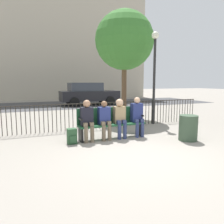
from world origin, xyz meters
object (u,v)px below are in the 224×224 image
seated_person_3 (137,115)px  backpack (72,136)px  tree_0 (124,41)px  seated_person_2 (120,116)px  seated_person_0 (87,118)px  park_bench (111,121)px  seated_person_1 (105,118)px  parked_car_0 (88,93)px  lamp_post (155,64)px  trash_bin (188,128)px

seated_person_3 → backpack: seated_person_3 is taller
tree_0 → backpack: bearing=-133.2°
seated_person_2 → seated_person_0: bearing=-180.0°
seated_person_0 → seated_person_3: bearing=0.1°
seated_person_0 → park_bench: bearing=9.6°
seated_person_0 → seated_person_2: 1.02m
seated_person_2 → seated_person_1: bearing=-179.6°
parked_car_0 → seated_person_0: bearing=-106.2°
seated_person_1 → seated_person_2: size_ratio=0.96×
tree_0 → lamp_post: tree_0 is taller
seated_person_0 → tree_0: 5.12m
park_bench → lamp_post: bearing=30.0°
seated_person_3 → trash_bin: bearing=-42.1°
trash_bin → park_bench: bearing=149.6°
park_bench → trash_bin: park_bench is taller
seated_person_3 → lamp_post: 2.77m
trash_bin → tree_0: bearing=90.4°
seated_person_3 → trash_bin: seated_person_3 is taller
park_bench → seated_person_2: bearing=-29.1°
park_bench → backpack: 1.30m
tree_0 → trash_bin: (0.03, -4.29, -3.15)m
trash_bin → seated_person_3: bearing=137.9°
seated_person_2 → seated_person_3: seated_person_3 is taller
seated_person_2 → trash_bin: 2.02m
backpack → parked_car_0: size_ratio=0.10×
park_bench → seated_person_3: size_ratio=1.68×
park_bench → seated_person_0: bearing=-170.4°
seated_person_2 → tree_0: (1.68, 3.28, 2.85)m
seated_person_0 → trash_bin: (2.73, -1.01, -0.30)m
park_bench → tree_0: (1.92, 3.15, 3.02)m
parked_car_0 → trash_bin: (-0.04, -10.54, -0.47)m
park_bench → backpack: (-1.25, -0.23, -0.29)m
tree_0 → seated_person_0: bearing=-129.5°
seated_person_1 → parked_car_0: bearing=76.7°
seated_person_2 → backpack: size_ratio=2.80×
seated_person_0 → trash_bin: size_ratio=1.61×
backpack → tree_0: 5.70m
tree_0 → trash_bin: bearing=-89.6°
seated_person_3 → lamp_post: lamp_post is taller
lamp_post → parked_car_0: (-0.41, 8.01, -1.55)m
park_bench → seated_person_3: bearing=-8.9°
tree_0 → seated_person_3: bearing=-108.4°
park_bench → parked_car_0: bearing=78.0°
seated_person_0 → seated_person_3: 1.61m
seated_person_3 → backpack: (-2.08, -0.10, -0.47)m
lamp_post → seated_person_1: bearing=-150.2°
seated_person_0 → tree_0: size_ratio=0.24×
park_bench → lamp_post: size_ratio=0.57×
tree_0 → seated_person_2: bearing=-117.2°
park_bench → seated_person_3: 0.86m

